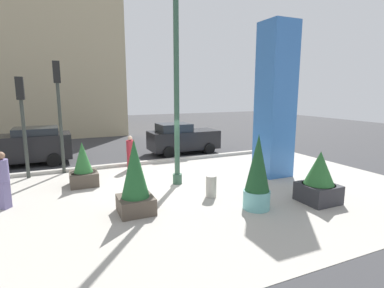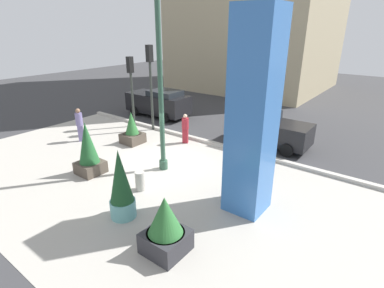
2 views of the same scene
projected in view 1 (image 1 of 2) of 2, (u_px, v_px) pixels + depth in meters
The scene contains 16 objects.
ground_plane at pixel (137, 161), 15.48m from camera, with size 60.00×60.00×0.00m, color #38383A.
plaza_pavement at pixel (180, 198), 10.08m from camera, with size 18.00×10.00×0.02m, color #ADA89E.
curb_strip at pixel (141, 163), 14.67m from camera, with size 18.00×0.24×0.16m, color #B7B2A8.
lamp_post at pixel (177, 90), 10.99m from camera, with size 0.44×0.44×7.38m.
art_pillar_blue at pixel (275, 101), 12.33m from camera, with size 1.24×1.24×6.33m, color #3870BC.
potted_plant_curbside at pixel (319, 179), 9.56m from camera, with size 1.10×1.10×1.69m.
potted_plant_near_left at pixel (257, 174), 8.95m from camera, with size 0.82×0.82×2.33m.
potted_plant_mid_plaza at pixel (135, 180), 8.67m from camera, with size 1.01×1.01×2.23m.
potted_plant_by_pillar at pixel (83, 168), 11.31m from camera, with size 1.02×1.02×1.69m.
concrete_bollard at pixel (211, 186), 10.11m from camera, with size 0.36×0.36×0.75m, color #B2ADA3.
traffic_light_corner at pixel (22, 111), 11.91m from camera, with size 0.28×0.42×4.13m.
traffic_light_far_side at pixel (59, 99), 12.58m from camera, with size 0.28×0.42×4.81m.
car_passing_lane at pixel (182, 138), 17.20m from camera, with size 4.00×1.97×1.76m.
car_intersection at pixel (23, 146), 14.41m from camera, with size 4.46×2.10×1.82m.
pedestrian_crossing at pixel (130, 151), 13.67m from camera, with size 0.48×0.48×1.57m.
pedestrian_by_curb at pixel (3, 177), 8.98m from camera, with size 0.50×0.50×1.79m.
Camera 1 is at (-3.54, -10.94, 3.57)m, focal length 27.80 mm.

